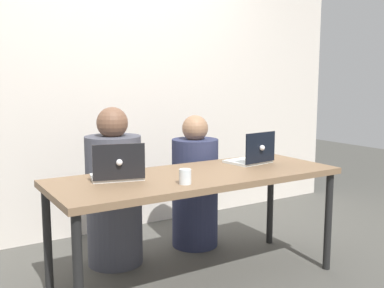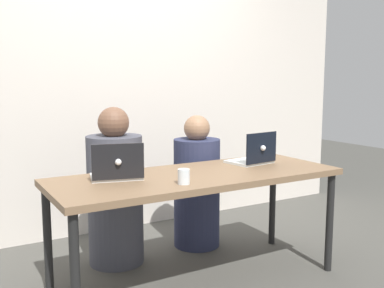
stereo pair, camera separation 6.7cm
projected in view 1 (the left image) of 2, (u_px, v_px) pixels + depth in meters
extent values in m
plane|color=#4A4944|center=(198.00, 282.00, 2.93)|extent=(12.00, 12.00, 0.00)
cube|color=silver|center=(117.00, 81.00, 3.86)|extent=(4.81, 0.10, 2.60)
cube|color=brown|center=(198.00, 177.00, 2.83)|extent=(1.85, 0.70, 0.04)
cylinder|color=black|center=(78.00, 281.00, 2.18)|extent=(0.05, 0.05, 0.68)
cylinder|color=black|center=(328.00, 222.00, 3.09)|extent=(0.05, 0.05, 0.68)
cylinder|color=black|center=(48.00, 243.00, 2.68)|extent=(0.05, 0.05, 0.68)
cylinder|color=black|center=(270.00, 202.00, 3.59)|extent=(0.05, 0.05, 0.68)
cylinder|color=#454752|center=(114.00, 200.00, 3.18)|extent=(0.46, 0.46, 0.92)
sphere|color=brown|center=(112.00, 123.00, 3.10)|extent=(0.22, 0.22, 0.22)
cylinder|color=#2A304E|center=(195.00, 193.00, 3.53)|extent=(0.40, 0.40, 0.85)
sphere|color=#997051|center=(195.00, 128.00, 3.46)|extent=(0.20, 0.20, 0.20)
cube|color=silver|center=(117.00, 177.00, 2.69)|extent=(0.35, 0.29, 0.02)
cube|color=black|center=(119.00, 162.00, 2.56)|extent=(0.29, 0.08, 0.21)
sphere|color=white|center=(119.00, 162.00, 2.55)|extent=(0.04, 0.04, 0.04)
cube|color=silver|center=(248.00, 161.00, 3.20)|extent=(0.31, 0.26, 0.02)
cube|color=black|center=(260.00, 148.00, 3.09)|extent=(0.28, 0.05, 0.21)
sphere|color=white|center=(262.00, 148.00, 3.08)|extent=(0.04, 0.04, 0.04)
cylinder|color=white|center=(185.00, 177.00, 2.54)|extent=(0.07, 0.07, 0.09)
cylinder|color=silver|center=(185.00, 180.00, 2.54)|extent=(0.06, 0.06, 0.05)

